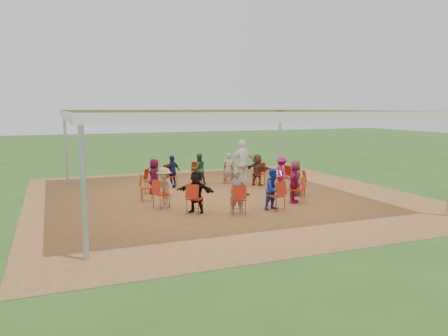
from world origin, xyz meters
name	(u,v)px	position (x,y,z in m)	size (l,w,h in m)	color
ground	(223,196)	(0.00, 0.00, 0.00)	(80.00, 80.00, 0.00)	#274E18
dirt_patch	(223,196)	(0.00, 0.00, 0.01)	(13.00, 13.00, 0.00)	brown
tent	(223,129)	(0.00, 0.00, 2.37)	(10.33, 10.33, 3.00)	#B2B2B7
chair_0	(284,178)	(2.63, 0.39, 0.45)	(0.42, 0.44, 0.90)	#AC220D
chair_1	(259,174)	(2.15, 1.57, 0.45)	(0.42, 0.44, 0.90)	#AC220D
chair_2	(229,172)	(1.18, 2.39, 0.45)	(0.42, 0.44, 0.90)	#AC220D
chair_3	(198,173)	(-0.07, 2.66, 0.45)	(0.42, 0.44, 0.90)	#AC220D
chair_4	(170,176)	(-1.30, 2.33, 0.45)	(0.42, 0.44, 0.90)	#AC220D
chair_5	(152,181)	(-2.23, 1.46, 0.45)	(0.42, 0.44, 0.90)	#AC220D
chair_6	(147,188)	(-2.65, 0.25, 0.45)	(0.42, 0.44, 0.90)	#AC220D
chair_7	(161,194)	(-2.46, -1.01, 0.45)	(0.42, 0.44, 0.90)	#AC220D
chair_8	(195,199)	(-1.71, -2.04, 0.45)	(0.42, 0.44, 0.90)	#AC220D
chair_9	(238,199)	(-0.57, -2.60, 0.45)	(0.42, 0.44, 0.90)	#AC220D
chair_10	(276,196)	(0.70, -2.57, 0.45)	(0.42, 0.44, 0.90)	#AC220D
chair_11	(297,190)	(1.82, -1.95, 0.45)	(0.42, 0.44, 0.90)	#AC220D
chair_12	(299,183)	(2.51, -0.88, 0.45)	(0.42, 0.44, 0.90)	#AC220D
person_seated_0	(281,173)	(2.52, 0.37, 0.64)	(0.81, 0.40, 1.26)	#941353
person_seated_1	(257,170)	(2.05, 1.50, 0.64)	(1.17, 0.44, 1.26)	#563223
person_seated_2	(228,168)	(1.12, 2.28, 0.64)	(0.46, 0.30, 1.26)	#A29D90
person_seated_3	(199,169)	(-0.07, 2.54, 0.64)	(0.61, 0.35, 1.26)	#21462D
person_seated_4	(173,172)	(-1.24, 2.22, 0.64)	(0.74, 0.38, 1.26)	#181847
person_seated_5	(155,176)	(-2.13, 1.39, 0.64)	(0.62, 0.34, 1.26)	#41071D
person_seated_6	(164,188)	(-2.35, -0.96, 0.64)	(0.81, 0.40, 1.26)	tan
person_seated_7	(196,192)	(-1.64, -1.95, 0.64)	(1.17, 0.44, 1.26)	black
person_seated_8	(237,192)	(-0.54, -2.48, 0.64)	(0.46, 0.30, 1.26)	slate
person_seated_9	(274,189)	(0.67, -2.45, 0.64)	(0.61, 0.35, 1.26)	#1833A8
person_seated_10	(294,184)	(1.74, -1.86, 0.64)	(0.74, 0.38, 1.26)	#941353
person_seated_11	(295,178)	(2.40, -0.84, 0.64)	(0.62, 0.34, 1.26)	#563223
standing_person	(242,163)	(1.43, 1.56, 0.93)	(1.08, 0.55, 1.85)	white
cable_coil	(245,194)	(0.80, -0.10, 0.02)	(0.37, 0.37, 0.03)	black
laptop	(278,174)	(2.36, 0.35, 0.60)	(0.30, 0.36, 0.23)	#B7B7BC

